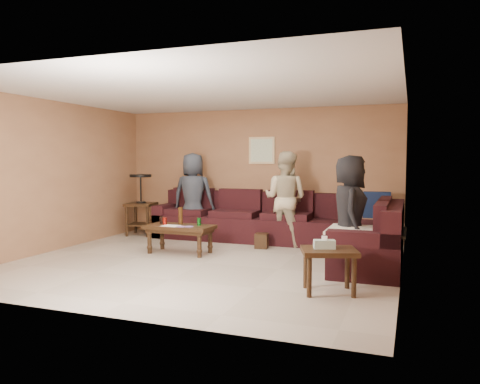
# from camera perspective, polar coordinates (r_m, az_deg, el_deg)

# --- Properties ---
(room) EXTENTS (5.60, 5.50, 2.50)m
(room) POSITION_cam_1_polar(r_m,az_deg,el_deg) (6.84, -4.45, 5.13)
(room) COLOR #ADA292
(room) RESTS_ON ground
(sectional_sofa) EXTENTS (4.65, 2.90, 0.97)m
(sectional_sofa) POSITION_cam_1_polar(r_m,az_deg,el_deg) (8.08, 5.41, -4.56)
(sectional_sofa) COLOR black
(sectional_sofa) RESTS_ON ground
(coffee_table) EXTENTS (1.10, 0.56, 0.74)m
(coffee_table) POSITION_cam_1_polar(r_m,az_deg,el_deg) (7.68, -7.36, -4.55)
(coffee_table) COLOR #311E10
(coffee_table) RESTS_ON ground
(end_table_left) EXTENTS (0.62, 0.62, 1.23)m
(end_table_left) POSITION_cam_1_polar(r_m,az_deg,el_deg) (9.61, -11.98, -1.36)
(end_table_left) COLOR #311E10
(end_table_left) RESTS_ON ground
(side_table_right) EXTENTS (0.74, 0.67, 0.65)m
(side_table_right) POSITION_cam_1_polar(r_m,az_deg,el_deg) (5.48, 10.75, -7.58)
(side_table_right) COLOR #311E10
(side_table_right) RESTS_ON ground
(waste_bin) EXTENTS (0.24, 0.24, 0.26)m
(waste_bin) POSITION_cam_1_polar(r_m,az_deg,el_deg) (8.08, 2.65, -5.97)
(waste_bin) COLOR #311E10
(waste_bin) RESTS_ON ground
(wall_art) EXTENTS (0.52, 0.04, 0.52)m
(wall_art) POSITION_cam_1_polar(r_m,az_deg,el_deg) (9.11, 2.67, 5.09)
(wall_art) COLOR tan
(wall_art) RESTS_ON ground
(person_left) EXTENTS (0.87, 0.63, 1.65)m
(person_left) POSITION_cam_1_polar(r_m,az_deg,el_deg) (9.12, -5.73, -0.43)
(person_left) COLOR #2B313B
(person_left) RESTS_ON ground
(person_middle) EXTENTS (0.90, 0.75, 1.67)m
(person_middle) POSITION_cam_1_polar(r_m,az_deg,el_deg) (8.34, 5.54, -0.79)
(person_middle) COLOR #C3B490
(person_middle) RESTS_ON ground
(person_right) EXTENTS (0.64, 0.85, 1.59)m
(person_right) POSITION_cam_1_polar(r_m,az_deg,el_deg) (6.73, 13.25, -2.36)
(person_right) COLOR black
(person_right) RESTS_ON ground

